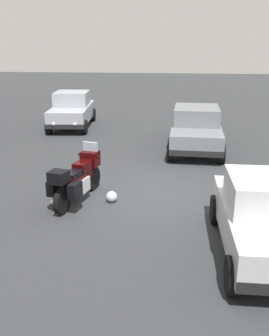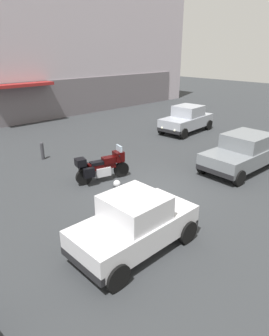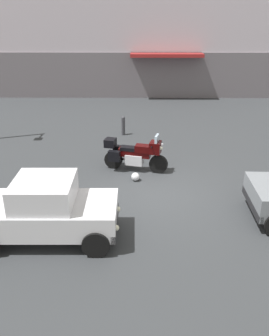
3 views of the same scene
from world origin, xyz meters
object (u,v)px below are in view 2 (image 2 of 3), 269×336
object	(u,v)px
motorcycle	(102,166)
car_sedan_far	(245,151)
helmet	(117,184)
car_compact_side	(135,224)
bollard_curbside	(42,150)
car_hatchback_near	(187,119)

from	to	relation	value
motorcycle	car_sedan_far	bearing A→B (deg)	-16.57
helmet	car_sedan_far	size ratio (longest dim) A/B	0.06
car_compact_side	bollard_curbside	world-z (taller)	car_compact_side
car_hatchback_near	bollard_curbside	distance (m)	9.21
car_sedan_far	bollard_curbside	bearing A→B (deg)	131.78
car_hatchback_near	car_compact_side	distance (m)	12.47
car_sedan_far	bollard_curbside	world-z (taller)	car_sedan_far
motorcycle	car_hatchback_near	xyz separation A→B (m)	(8.54, 2.42, 0.19)
car_hatchback_near	helmet	bearing A→B (deg)	16.30
car_compact_side	helmet	bearing A→B (deg)	56.35
car_hatchback_near	car_compact_side	bearing A→B (deg)	26.83
motorcycle	car_hatchback_near	size ratio (longest dim) A/B	0.56
motorcycle	bollard_curbside	distance (m)	3.99
motorcycle	car_compact_side	bearing A→B (deg)	-102.89
car_compact_side	bollard_curbside	size ratio (longest dim) A/B	4.06
bollard_curbside	helmet	bearing A→B (deg)	-83.17
car_sedan_far	car_compact_side	xyz separation A→B (m)	(-7.48, -0.92, -0.01)
helmet	car_hatchback_near	distance (m)	9.13
motorcycle	bollard_curbside	world-z (taller)	motorcycle
helmet	car_compact_side	world-z (taller)	car_compact_side
motorcycle	helmet	bearing A→B (deg)	-73.21
helmet	bollard_curbside	size ratio (longest dim) A/B	0.33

